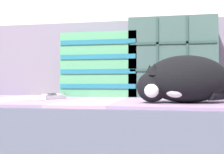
% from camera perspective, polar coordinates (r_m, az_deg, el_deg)
% --- Properties ---
extents(couch, '(2.04, 0.91, 0.37)m').
position_cam_1_polar(couch, '(1.31, 7.13, -12.72)').
color(couch, brown).
rests_on(couch, ground_plane).
extents(sofa_backrest, '(2.00, 0.14, 0.44)m').
position_cam_1_polar(sofa_backrest, '(1.68, 7.83, 3.67)').
color(sofa_backrest, slate).
rests_on(sofa_backrest, couch).
extents(throw_pillow_quilted, '(0.45, 0.14, 0.42)m').
position_cam_1_polar(throw_pillow_quilted, '(1.54, 12.07, 3.88)').
color(throw_pillow_quilted, '#38514C').
rests_on(throw_pillow_quilted, couch).
extents(throw_pillow_striped, '(0.42, 0.14, 0.35)m').
position_cam_1_polar(throw_pillow_striped, '(1.57, -2.47, 2.47)').
color(throw_pillow_striped, '#4C9366').
rests_on(throw_pillow_striped, couch).
extents(sleeping_cat, '(0.37, 0.29, 0.18)m').
position_cam_1_polar(sleeping_cat, '(1.07, 14.20, -0.65)').
color(sleeping_cat, black).
rests_on(sleeping_cat, couch).
extents(game_remote_near, '(0.09, 0.19, 0.02)m').
position_cam_1_polar(game_remote_near, '(1.48, -12.06, -3.75)').
color(game_remote_near, white).
rests_on(game_remote_near, couch).
extents(game_remote_far, '(0.10, 0.20, 0.02)m').
position_cam_1_polar(game_remote_far, '(1.31, -12.10, -4.06)').
color(game_remote_far, white).
rests_on(game_remote_far, couch).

